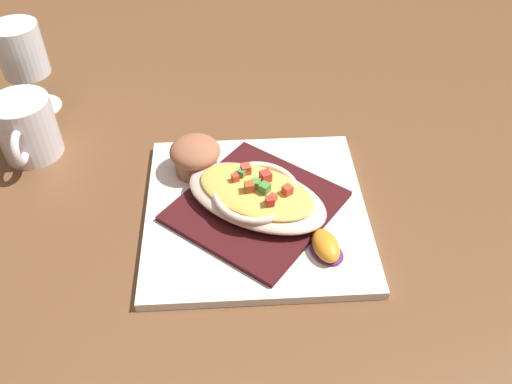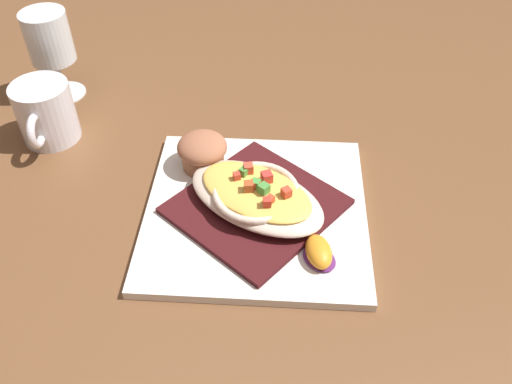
{
  "view_description": "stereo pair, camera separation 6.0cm",
  "coord_description": "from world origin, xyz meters",
  "px_view_note": "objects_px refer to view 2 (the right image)",
  "views": [
    {
      "loc": [
        -0.51,
        -0.05,
        0.54
      ],
      "look_at": [
        0.0,
        0.0,
        0.04
      ],
      "focal_mm": 38.07,
      "sensor_mm": 36.0,
      "label": 1
    },
    {
      "loc": [
        -0.51,
        -0.11,
        0.54
      ],
      "look_at": [
        0.0,
        0.0,
        0.04
      ],
      "focal_mm": 38.07,
      "sensor_mm": 36.0,
      "label": 2
    }
  ],
  "objects_px": {
    "gratin_dish": "(256,194)",
    "orange_garnish": "(319,253)",
    "stemmed_glass": "(50,42)",
    "square_plate": "(256,211)",
    "coffee_mug": "(47,115)",
    "muffin": "(202,151)"
  },
  "relations": [
    {
      "from": "muffin",
      "to": "stemmed_glass",
      "type": "distance_m",
      "value": 0.34
    },
    {
      "from": "gratin_dish",
      "to": "stemmed_glass",
      "type": "relative_size",
      "value": 1.5
    },
    {
      "from": "square_plate",
      "to": "muffin",
      "type": "bearing_deg",
      "value": 53.72
    },
    {
      "from": "square_plate",
      "to": "coffee_mug",
      "type": "bearing_deg",
      "value": 74.24
    },
    {
      "from": "gratin_dish",
      "to": "coffee_mug",
      "type": "distance_m",
      "value": 0.37
    },
    {
      "from": "square_plate",
      "to": "orange_garnish",
      "type": "relative_size",
      "value": 4.79
    },
    {
      "from": "coffee_mug",
      "to": "muffin",
      "type": "bearing_deg",
      "value": -96.83
    },
    {
      "from": "orange_garnish",
      "to": "stemmed_glass",
      "type": "distance_m",
      "value": 0.57
    },
    {
      "from": "stemmed_glass",
      "to": "gratin_dish",
      "type": "bearing_deg",
      "value": -118.95
    },
    {
      "from": "muffin",
      "to": "orange_garnish",
      "type": "distance_m",
      "value": 0.23
    },
    {
      "from": "square_plate",
      "to": "orange_garnish",
      "type": "distance_m",
      "value": 0.12
    },
    {
      "from": "orange_garnish",
      "to": "coffee_mug",
      "type": "xyz_separation_m",
      "value": [
        0.17,
        0.45,
        0.02
      ]
    },
    {
      "from": "gratin_dish",
      "to": "stemmed_glass",
      "type": "bearing_deg",
      "value": 61.05
    },
    {
      "from": "muffin",
      "to": "stemmed_glass",
      "type": "relative_size",
      "value": 0.48
    },
    {
      "from": "square_plate",
      "to": "coffee_mug",
      "type": "distance_m",
      "value": 0.37
    },
    {
      "from": "gratin_dish",
      "to": "orange_garnish",
      "type": "bearing_deg",
      "value": -126.41
    },
    {
      "from": "square_plate",
      "to": "gratin_dish",
      "type": "bearing_deg",
      "value": -69.24
    },
    {
      "from": "square_plate",
      "to": "gratin_dish",
      "type": "xyz_separation_m",
      "value": [
        0.0,
        -0.0,
        0.03
      ]
    },
    {
      "from": "gratin_dish",
      "to": "muffin",
      "type": "bearing_deg",
      "value": 53.75
    },
    {
      "from": "coffee_mug",
      "to": "stemmed_glass",
      "type": "relative_size",
      "value": 0.8
    },
    {
      "from": "muffin",
      "to": "coffee_mug",
      "type": "distance_m",
      "value": 0.26
    },
    {
      "from": "square_plate",
      "to": "orange_garnish",
      "type": "xyz_separation_m",
      "value": [
        -0.07,
        -0.09,
        0.02
      ]
    }
  ]
}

